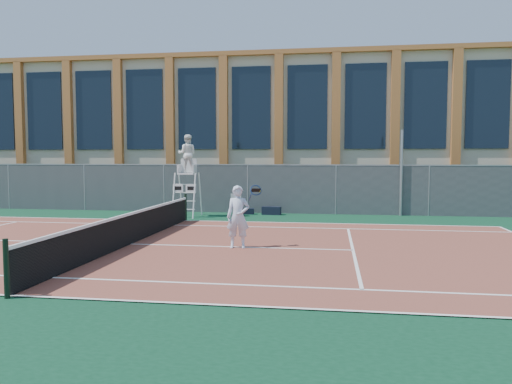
# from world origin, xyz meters

# --- Properties ---
(ground) EXTENTS (120.00, 120.00, 0.00)m
(ground) POSITION_xyz_m (0.00, 0.00, 0.00)
(ground) COLOR #233814
(apron) EXTENTS (36.00, 20.00, 0.01)m
(apron) POSITION_xyz_m (0.00, 1.00, 0.01)
(apron) COLOR #0B341D
(apron) RESTS_ON ground
(tennis_court) EXTENTS (23.77, 10.97, 0.02)m
(tennis_court) POSITION_xyz_m (0.00, 0.00, 0.02)
(tennis_court) COLOR brown
(tennis_court) RESTS_ON apron
(tennis_net) EXTENTS (0.10, 11.30, 1.10)m
(tennis_net) POSITION_xyz_m (0.00, 0.00, 0.54)
(tennis_net) COLOR black
(tennis_net) RESTS_ON ground
(fence) EXTENTS (40.00, 0.06, 2.20)m
(fence) POSITION_xyz_m (0.00, 8.80, 1.10)
(fence) COLOR #595E60
(fence) RESTS_ON ground
(hedge) EXTENTS (40.00, 1.40, 2.20)m
(hedge) POSITION_xyz_m (0.00, 10.00, 1.10)
(hedge) COLOR black
(hedge) RESTS_ON ground
(building) EXTENTS (45.00, 10.60, 8.22)m
(building) POSITION_xyz_m (0.00, 17.95, 4.15)
(building) COLOR beige
(building) RESTS_ON ground
(steel_pole) EXTENTS (0.12, 0.12, 3.76)m
(steel_pole) POSITION_xyz_m (8.80, 8.70, 1.88)
(steel_pole) COLOR #9EA0A5
(steel_pole) RESTS_ON ground
(umpire_chair) EXTENTS (1.00, 1.54, 3.58)m
(umpire_chair) POSITION_xyz_m (-0.34, 7.05, 2.61)
(umpire_chair) COLOR white
(umpire_chair) RESTS_ON ground
(plastic_chair) EXTENTS (0.58, 0.58, 0.97)m
(plastic_chair) POSITION_xyz_m (1.70, 7.55, 0.58)
(plastic_chair) COLOR silver
(plastic_chair) RESTS_ON apron
(sports_bag_near) EXTENTS (0.85, 0.38, 0.36)m
(sports_bag_near) POSITION_xyz_m (3.17, 8.22, 0.19)
(sports_bag_near) COLOR black
(sports_bag_near) RESTS_ON apron
(sports_bag_far) EXTENTS (0.68, 0.35, 0.26)m
(sports_bag_far) POSITION_xyz_m (2.05, 8.24, 0.14)
(sports_bag_far) COLOR black
(sports_bag_far) RESTS_ON apron
(tennis_player) EXTENTS (1.00, 0.69, 1.76)m
(tennis_player) POSITION_xyz_m (3.23, -0.10, 0.91)
(tennis_player) COLOR silver
(tennis_player) RESTS_ON tennis_court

